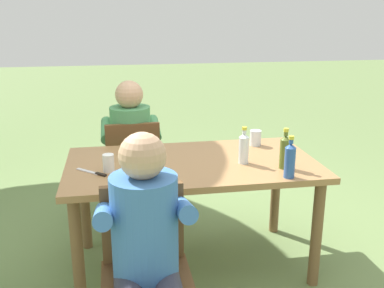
{
  "coord_description": "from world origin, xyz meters",
  "views": [
    {
      "loc": [
        -0.47,
        -2.69,
        1.7
      ],
      "look_at": [
        0.0,
        0.0,
        0.88
      ],
      "focal_mm": 41.51,
      "sensor_mm": 36.0,
      "label": 1
    }
  ],
  "objects": [
    {
      "name": "bottle_olive",
      "position": [
        0.54,
        -0.22,
        0.87
      ],
      "size": [
        0.06,
        0.06,
        0.26
      ],
      "color": "#566623",
      "rests_on": "dining_table"
    },
    {
      "name": "cup_glass",
      "position": [
        0.52,
        0.28,
        0.81
      ],
      "size": [
        0.08,
        0.08,
        0.11
      ],
      "primitive_type": "cylinder",
      "color": "silver",
      "rests_on": "dining_table"
    },
    {
      "name": "chair_near_left",
      "position": [
        -0.36,
        -0.75,
        0.49
      ],
      "size": [
        0.44,
        0.44,
        0.87
      ],
      "color": "brown",
      "rests_on": "ground_plane"
    },
    {
      "name": "person_in_white_shirt",
      "position": [
        -0.36,
        0.85,
        0.66
      ],
      "size": [
        0.47,
        0.61,
        1.18
      ],
      "color": "#4C935B",
      "rests_on": "ground_plane"
    },
    {
      "name": "cup_white",
      "position": [
        -0.53,
        -0.1,
        0.81
      ],
      "size": [
        0.07,
        0.07,
        0.11
      ],
      "primitive_type": "cylinder",
      "color": "white",
      "rests_on": "dining_table"
    },
    {
      "name": "person_in_plaid_shirt",
      "position": [
        -0.36,
        -0.85,
        0.66
      ],
      "size": [
        0.47,
        0.61,
        1.18
      ],
      "color": "#3D70B2",
      "rests_on": "ground_plane"
    },
    {
      "name": "chair_far_left",
      "position": [
        -0.36,
        0.75,
        0.49
      ],
      "size": [
        0.46,
        0.46,
        0.87
      ],
      "color": "brown",
      "rests_on": "ground_plane"
    },
    {
      "name": "bottle_clear",
      "position": [
        0.32,
        -0.09,
        0.86
      ],
      "size": [
        0.06,
        0.06,
        0.24
      ],
      "color": "white",
      "rests_on": "dining_table"
    },
    {
      "name": "dining_table",
      "position": [
        0.0,
        0.0,
        0.66
      ],
      "size": [
        1.62,
        0.89,
        0.76
      ],
      "color": "#A37547",
      "rests_on": "ground_plane"
    },
    {
      "name": "table_knife",
      "position": [
        -0.62,
        -0.11,
        0.76
      ],
      "size": [
        0.19,
        0.18,
        0.01
      ],
      "color": "silver",
      "rests_on": "dining_table"
    },
    {
      "name": "ground_plane",
      "position": [
        0.0,
        0.0,
        0.0
      ],
      "size": [
        24.0,
        24.0,
        0.0
      ],
      "primitive_type": "plane",
      "color": "#6B844C"
    },
    {
      "name": "bottle_blue",
      "position": [
        0.51,
        -0.38,
        0.87
      ],
      "size": [
        0.06,
        0.06,
        0.25
      ],
      "color": "#2D56A3",
      "rests_on": "dining_table"
    }
  ]
}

